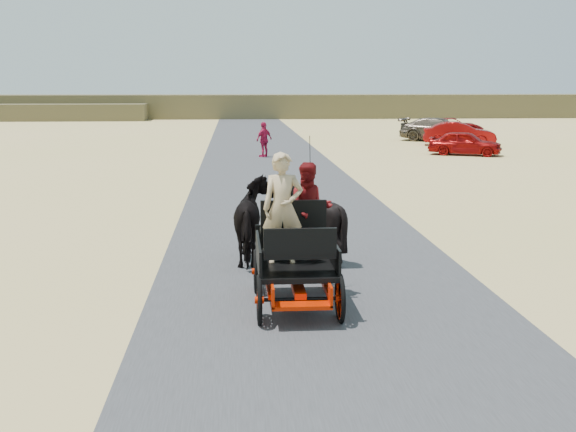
{
  "coord_description": "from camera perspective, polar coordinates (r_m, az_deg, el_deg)",
  "views": [
    {
      "loc": [
        -1.48,
        -13.85,
        3.61
      ],
      "look_at": [
        -0.52,
        -0.86,
        1.2
      ],
      "focal_mm": 45.0,
      "sensor_mm": 36.0,
      "label": 1
    }
  ],
  "objects": [
    {
      "name": "horse_left",
      "position": [
        14.66,
        -2.55,
        -0.39
      ],
      "size": [
        0.91,
        2.01,
        1.7
      ],
      "primitive_type": "imported",
      "rotation": [
        0.0,
        0.0,
        3.14
      ],
      "color": "black",
      "rests_on": "ground"
    },
    {
      "name": "car_d",
      "position": [
        52.65,
        12.92,
        6.93
      ],
      "size": [
        4.5,
        2.71,
        1.17
      ],
      "primitive_type": "imported",
      "rotation": [
        0.0,
        0.0,
        1.38
      ],
      "color": "maroon",
      "rests_on": "ground"
    },
    {
      "name": "passenger_woman",
      "position": [
        12.24,
        1.75,
        0.59
      ],
      "size": [
        0.77,
        0.6,
        1.58
      ],
      "primitive_type": "imported",
      "color": "#660C0F",
      "rests_on": "carriage"
    },
    {
      "name": "car_b",
      "position": [
        43.43,
        13.38,
        6.34
      ],
      "size": [
        4.36,
        2.38,
        1.36
      ],
      "primitive_type": "imported",
      "rotation": [
        0.0,
        0.0,
        1.33
      ],
      "color": "maroon",
      "rests_on": "ground"
    },
    {
      "name": "road",
      "position": [
        14.39,
        1.81,
        -4.03
      ],
      "size": [
        6.0,
        140.0,
        0.01
      ],
      "primitive_type": "cube",
      "color": "#38383A",
      "rests_on": "ground"
    },
    {
      "name": "pedestrian",
      "position": [
        35.66,
        -1.9,
        6.06
      ],
      "size": [
        1.02,
        1.0,
        1.73
      ],
      "primitive_type": "imported",
      "rotation": [
        0.0,
        0.0,
        3.91
      ],
      "color": "#A6133C",
      "rests_on": "ground"
    },
    {
      "name": "ground",
      "position": [
        14.39,
        1.81,
        -4.05
      ],
      "size": [
        140.0,
        140.0,
        0.0
      ],
      "primitive_type": "plane",
      "color": "tan"
    },
    {
      "name": "car_a",
      "position": [
        37.65,
        13.82,
        5.62
      ],
      "size": [
        3.88,
        2.84,
        1.23
      ],
      "primitive_type": "imported",
      "rotation": [
        0.0,
        0.0,
        1.13
      ],
      "color": "maroon",
      "rests_on": "ground"
    },
    {
      "name": "carriage",
      "position": [
        11.89,
        0.57,
        -5.39
      ],
      "size": [
        1.3,
        2.4,
        0.72
      ],
      "primitive_type": null,
      "color": "black",
      "rests_on": "ground"
    },
    {
      "name": "car_c",
      "position": [
        46.39,
        11.89,
        6.69
      ],
      "size": [
        5.31,
        4.25,
        1.44
      ],
      "primitive_type": "imported",
      "rotation": [
        0.0,
        0.0,
        1.04
      ],
      "color": "brown",
      "rests_on": "ground"
    },
    {
      "name": "horse_right",
      "position": [
        14.73,
        1.73,
        -0.33
      ],
      "size": [
        1.37,
        1.54,
        1.7
      ],
      "primitive_type": "imported",
      "rotation": [
        0.0,
        0.0,
        3.14
      ],
      "color": "black",
      "rests_on": "ground"
    },
    {
      "name": "ridge_far",
      "position": [
        75.9,
        -3.15,
        8.65
      ],
      "size": [
        140.0,
        6.0,
        2.4
      ],
      "primitive_type": "cube",
      "color": "brown",
      "rests_on": "ground"
    },
    {
      "name": "driver_man",
      "position": [
        11.64,
        -0.42,
        0.63
      ],
      "size": [
        0.66,
        0.43,
        1.8
      ],
      "primitive_type": "imported",
      "color": "tan",
      "rests_on": "carriage"
    }
  ]
}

